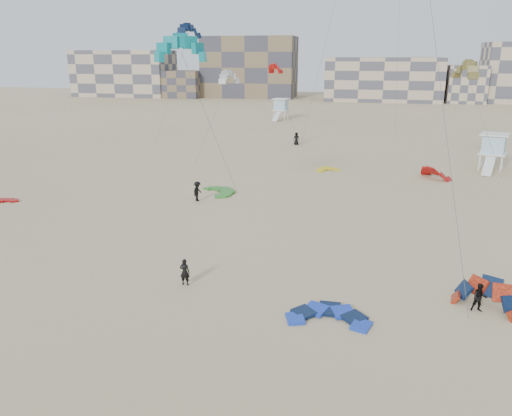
% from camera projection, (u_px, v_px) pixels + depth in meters
% --- Properties ---
extents(ground, '(320.00, 320.00, 0.00)m').
position_uv_depth(ground, '(234.00, 325.00, 25.03)').
color(ground, tan).
rests_on(ground, ground).
extents(kite_ground_blue, '(3.86, 4.06, 0.89)m').
position_uv_depth(kite_ground_blue, '(328.00, 319.00, 25.59)').
color(kite_ground_blue, '#2436F4').
rests_on(kite_ground_blue, ground).
extents(kite_ground_orange, '(4.95, 4.91, 3.60)m').
position_uv_depth(kite_ground_orange, '(485.00, 308.00, 26.76)').
color(kite_ground_orange, '#FF371A').
rests_on(kite_ground_orange, ground).
extents(kite_ground_green, '(5.48, 5.42, 0.65)m').
position_uv_depth(kite_ground_green, '(219.00, 192.00, 48.93)').
color(kite_ground_green, '#399126').
rests_on(kite_ground_green, ground).
extents(kite_ground_red_far, '(5.39, 5.37, 3.83)m').
position_uv_depth(kite_ground_red_far, '(435.00, 178.00, 54.59)').
color(kite_ground_red_far, '#AE0805').
rests_on(kite_ground_red_far, ground).
extents(kite_ground_yellow, '(3.69, 3.75, 1.00)m').
position_uv_depth(kite_ground_yellow, '(328.00, 171.00, 58.05)').
color(kite_ground_yellow, yellow).
rests_on(kite_ground_yellow, ground).
extents(kitesurfer_main, '(0.60, 0.40, 1.64)m').
position_uv_depth(kitesurfer_main, '(185.00, 272.00, 29.19)').
color(kitesurfer_main, black).
rests_on(kitesurfer_main, ground).
extents(kitesurfer_b, '(0.79, 0.63, 1.57)m').
position_uv_depth(kitesurfer_b, '(480.00, 298.00, 26.18)').
color(kitesurfer_b, black).
rests_on(kitesurfer_b, ground).
extents(kitesurfer_c, '(0.89, 1.30, 1.85)m').
position_uv_depth(kitesurfer_c, '(197.00, 191.00, 45.85)').
color(kitesurfer_c, black).
rests_on(kitesurfer_c, ground).
extents(kitesurfer_e, '(0.97, 0.68, 1.88)m').
position_uv_depth(kitesurfer_e, '(296.00, 139.00, 74.03)').
color(kitesurfer_e, black).
rests_on(kitesurfer_e, ground).
extents(kite_fly_teal_a, '(4.83, 9.74, 13.35)m').
position_uv_depth(kite_fly_teal_a, '(181.00, 51.00, 36.50)').
color(kite_fly_teal_a, '#058D9A').
rests_on(kite_fly_teal_a, ground).
extents(kite_fly_grey, '(4.68, 7.53, 10.32)m').
position_uv_depth(kite_fly_grey, '(229.00, 78.00, 58.97)').
color(kite_fly_grey, silver).
rests_on(kite_fly_grey, ground).
extents(kite_fly_olive, '(6.43, 5.29, 11.57)m').
position_uv_depth(kite_fly_olive, '(466.00, 71.00, 50.59)').
color(kite_fly_olive, brown).
rests_on(kite_fly_olive, ground).
extents(kite_fly_navy, '(5.39, 11.77, 16.50)m').
position_uv_depth(kite_fly_navy, '(189.00, 32.00, 72.04)').
color(kite_fly_navy, '#0D1F3E').
rests_on(kite_fly_navy, ground).
extents(kite_fly_red, '(5.03, 4.21, 10.90)m').
position_uv_depth(kite_fly_red, '(275.00, 70.00, 78.66)').
color(kite_fly_red, '#AE0805').
rests_on(kite_fly_red, ground).
extents(lifeguard_tower_near, '(3.79, 6.25, 4.25)m').
position_uv_depth(lifeguard_tower_near, '(493.00, 152.00, 57.88)').
color(lifeguard_tower_near, white).
rests_on(lifeguard_tower_near, ground).
extents(lifeguard_tower_far, '(3.44, 6.06, 4.26)m').
position_uv_depth(lifeguard_tower_far, '(281.00, 109.00, 102.26)').
color(lifeguard_tower_far, white).
rests_on(lifeguard_tower_far, ground).
extents(condo_west_a, '(30.00, 15.00, 14.00)m').
position_uv_depth(condo_west_a, '(125.00, 73.00, 158.48)').
color(condo_west_a, '#BEA98B').
rests_on(condo_west_a, ground).
extents(condo_west_b, '(28.00, 14.00, 18.00)m').
position_uv_depth(condo_west_b, '(250.00, 67.00, 153.49)').
color(condo_west_b, brown).
rests_on(condo_west_b, ground).
extents(condo_mid, '(32.00, 16.00, 12.00)m').
position_uv_depth(condo_mid, '(383.00, 79.00, 142.52)').
color(condo_mid, '#BEA98B').
rests_on(condo_mid, ground).
extents(condo_fill_left, '(12.00, 10.00, 8.00)m').
position_uv_depth(condo_fill_left, '(182.00, 84.00, 153.44)').
color(condo_fill_left, brown).
rests_on(condo_fill_left, ground).
extents(condo_fill_right, '(10.00, 10.00, 10.00)m').
position_uv_depth(condo_fill_right, '(465.00, 84.00, 136.48)').
color(condo_fill_right, '#BEA98B').
rests_on(condo_fill_right, ground).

